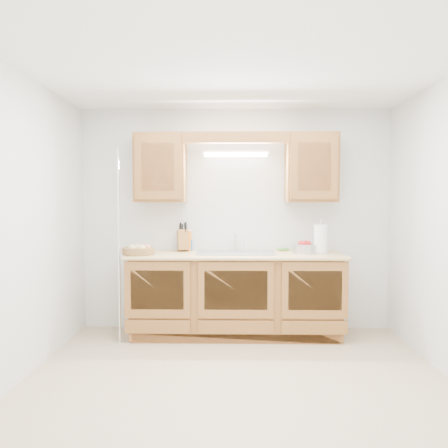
{
  "coord_description": "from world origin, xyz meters",
  "views": [
    {
      "loc": [
        -0.04,
        -3.49,
        1.46
      ],
      "look_at": [
        -0.12,
        0.85,
        1.23
      ],
      "focal_mm": 35.0,
      "sensor_mm": 36.0,
      "label": 1
    }
  ],
  "objects_px": {
    "knife_block": "(183,240)",
    "paper_towel": "(321,239)",
    "apple_bowl": "(304,248)",
    "fruit_basket": "(138,250)"
  },
  "relations": [
    {
      "from": "knife_block",
      "to": "apple_bowl",
      "type": "bearing_deg",
      "value": -21.6
    },
    {
      "from": "fruit_basket",
      "to": "knife_block",
      "type": "relative_size",
      "value": 1.13
    },
    {
      "from": "knife_block",
      "to": "paper_towel",
      "type": "bearing_deg",
      "value": -21.54
    },
    {
      "from": "fruit_basket",
      "to": "paper_towel",
      "type": "distance_m",
      "value": 1.95
    },
    {
      "from": "knife_block",
      "to": "paper_towel",
      "type": "xyz_separation_m",
      "value": [
        1.51,
        -0.21,
        0.03
      ]
    },
    {
      "from": "paper_towel",
      "to": "apple_bowl",
      "type": "bearing_deg",
      "value": 172.39
    },
    {
      "from": "knife_block",
      "to": "apple_bowl",
      "type": "distance_m",
      "value": 1.35
    },
    {
      "from": "fruit_basket",
      "to": "apple_bowl",
      "type": "distance_m",
      "value": 1.77
    },
    {
      "from": "fruit_basket",
      "to": "knife_block",
      "type": "bearing_deg",
      "value": 36.47
    },
    {
      "from": "fruit_basket",
      "to": "apple_bowl",
      "type": "height_order",
      "value": "apple_bowl"
    }
  ]
}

